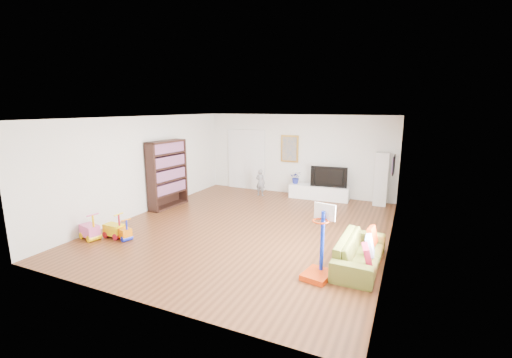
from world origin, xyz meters
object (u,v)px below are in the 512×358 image
at_px(sofa, 360,252).
at_px(basketball_hoop, 319,243).
at_px(media_console, 319,192).
at_px(bookshelf, 167,174).

height_order(sofa, basketball_hoop, basketball_hoop).
height_order(media_console, bookshelf, bookshelf).
bearing_deg(sofa, media_console, 24.78).
xyz_separation_m(media_console, bookshelf, (-3.89, -2.74, 0.77)).
height_order(media_console, sofa, sofa).
distance_m(media_console, bookshelf, 4.82).
relative_size(bookshelf, sofa, 1.07).
relative_size(media_console, sofa, 1.02).
bearing_deg(bookshelf, media_console, 38.92).
distance_m(bookshelf, basketball_hoop, 5.76).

